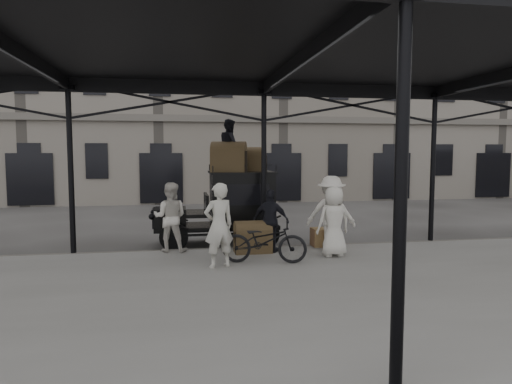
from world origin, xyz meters
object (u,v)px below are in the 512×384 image
porter_left (219,225)px  steamer_trunk_roof_near (229,159)px  steamer_trunk_platform (253,239)px  porter_official (271,221)px  taxi (231,204)px  bicycle (264,241)px

porter_left → steamer_trunk_roof_near: bearing=-119.0°
steamer_trunk_platform → porter_official: bearing=-7.8°
taxi → steamer_trunk_platform: 2.03m
steamer_trunk_roof_near → steamer_trunk_platform: size_ratio=1.05×
taxi → porter_official: size_ratio=2.22×
porter_official → steamer_trunk_roof_near: steamer_trunk_roof_near is taller
porter_official → steamer_trunk_platform: 0.67m
porter_left → bicycle: (1.09, 0.24, -0.44)m
porter_left → bicycle: porter_left is taller
steamer_trunk_roof_near → steamer_trunk_platform: bearing=-58.6°
taxi → bicycle: taxi is taller
bicycle → porter_official: bearing=-5.5°
porter_left → steamer_trunk_platform: (1.00, 1.40, -0.61)m
taxi → steamer_trunk_platform: size_ratio=3.86×
taxi → steamer_trunk_roof_near: 1.36m
steamer_trunk_roof_near → bicycle: bearing=-62.8°
taxi → steamer_trunk_platform: bearing=-79.3°
steamer_trunk_platform → taxi: bearing=99.0°
porter_official → steamer_trunk_platform: porter_official is taller
porter_official → steamer_trunk_roof_near: (-0.91, 1.67, 1.57)m
porter_left → bicycle: 1.20m
porter_left → steamer_trunk_platform: bearing=-144.0°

